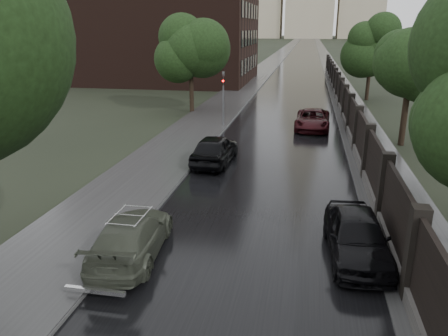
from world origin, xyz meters
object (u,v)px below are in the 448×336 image
tree_left_far (191,49)px  car_right_far (313,120)px  tree_right_c (371,49)px  hatchback_left (215,149)px  traffic_light (223,94)px  tree_right_b (411,63)px  car_right_near (357,236)px  volga_sedan (131,236)px

tree_left_far → car_right_far: tree_left_far is taller
tree_right_c → hatchback_left: bearing=-113.9°
traffic_light → hatchback_left: bearing=-82.1°
tree_right_b → hatchback_left: bearing=-150.9°
tree_left_far → tree_right_c: bearing=32.8°
traffic_light → car_right_far: (6.39, 0.45, -1.69)m
tree_right_c → car_right_near: bearing=-97.1°
tree_right_b → tree_left_far: bearing=152.7°
car_right_far → hatchback_left: bearing=-116.9°
volga_sedan → tree_right_c: bearing=-113.4°
tree_left_far → volga_sedan: (4.41, -24.14, -4.56)m
tree_right_c → volga_sedan: size_ratio=1.50×
tree_right_c → traffic_light: bearing=-128.2°
tree_right_b → hatchback_left: size_ratio=1.52×
tree_right_b → car_right_far: bearing=147.5°
tree_right_c → car_right_far: size_ratio=1.38×
tree_right_b → volga_sedan: tree_right_b is taller
car_right_far → traffic_light: bearing=-174.0°
tree_right_b → traffic_light: tree_right_b is taller
hatchback_left → car_right_far: 10.65m
volga_sedan → tree_right_b: bearing=-129.9°
traffic_light → tree_right_b: bearing=-14.2°
tree_right_b → hatchback_left: (-10.56, -5.88, -4.17)m
car_right_near → hatchback_left: bearing=121.6°
traffic_light → volga_sedan: traffic_light is taller
tree_left_far → hatchback_left: 15.39m
tree_right_b → car_right_far: (-5.41, 3.44, -4.24)m
tree_right_b → hatchback_left: 12.79m
tree_right_b → hatchback_left: tree_right_b is taller
volga_sedan → car_right_far: size_ratio=0.92×
tree_left_far → traffic_light: size_ratio=1.85×
tree_left_far → hatchback_left: (4.94, -13.88, -4.46)m
volga_sedan → car_right_near: car_right_near is taller
tree_left_far → car_right_near: (11.40, -22.91, -4.49)m
tree_right_b → volga_sedan: (-11.09, -16.14, -4.27)m
tree_left_far → car_right_far: bearing=-24.3°
tree_right_c → traffic_light: size_ratio=1.75×
traffic_light → car_right_near: traffic_light is taller
traffic_light → car_right_far: bearing=4.0°
tree_left_far → tree_right_c: 18.45m
tree_left_far → car_right_far: size_ratio=1.45×
tree_right_b → tree_right_c: same height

